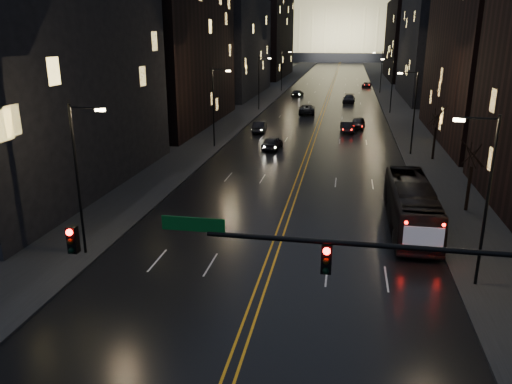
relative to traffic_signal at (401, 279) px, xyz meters
The scene contains 31 objects.
road 130.24m from the traffic_signal, 92.60° to the left, with size 20.00×320.00×0.02m, color black.
sidewalk_left 131.62m from the traffic_signal, 98.71° to the left, with size 8.00×320.00×0.16m, color black.
sidewalk_right 130.35m from the traffic_signal, 86.44° to the left, with size 8.00×320.00×0.16m, color black.
center_line 130.24m from the traffic_signal, 92.60° to the left, with size 0.62×320.00×0.01m, color orange.
building_left_near 35.26m from the traffic_signal, 140.72° to the left, with size 12.00×28.00×22.00m, color black.
building_left_mid 60.99m from the traffic_signal, 116.48° to the left, with size 12.00×30.00×28.00m, color black.
building_left_far 95.98m from the traffic_signal, 106.30° to the left, with size 12.00×34.00×20.00m, color black.
building_left_dist 142.73m from the traffic_signal, 100.88° to the left, with size 12.00×40.00×24.00m, color black.
building_right_mid 93.57m from the traffic_signal, 80.68° to the left, with size 12.00×34.00×26.00m, color black.
building_right_dist 140.94m from the traffic_signal, 83.85° to the left, with size 12.00×40.00×22.00m, color black.
capitol 250.36m from the traffic_signal, 91.35° to the left, with size 90.00×50.00×58.50m.
traffic_signal is the anchor object (origin of this frame).
streetlamp_right_near 11.14m from the traffic_signal, 63.88° to the left, with size 2.13×0.25×9.00m.
streetlamp_left_near 19.48m from the traffic_signal, 149.10° to the left, with size 2.13×0.25×9.00m.
streetlamp_right_mid 40.30m from the traffic_signal, 83.01° to the left, with size 2.13×0.25×9.00m.
streetlamp_left_mid 43.36m from the traffic_signal, 112.68° to the left, with size 2.13×0.25×9.00m.
streetlamp_right_far 70.18m from the traffic_signal, 85.99° to the left, with size 2.13×0.25×9.00m.
streetlamp_left_far 71.97m from the traffic_signal, 103.43° to the left, with size 2.13×0.25×9.00m.
streetlamp_right_dist 100.12m from the traffic_signal, 87.19° to the left, with size 2.13×0.25×9.00m.
streetlamp_left_dist 101.39m from the traffic_signal, 99.49° to the left, with size 2.13×0.25×9.00m.
tree_right_mid 23.13m from the traffic_signal, 72.13° to the left, with size 2.40×2.40×6.65m.
tree_right_far 38.67m from the traffic_signal, 79.43° to the left, with size 2.40×2.40×6.65m.
bus 18.45m from the traffic_signal, 81.77° to the left, with size 2.68×11.46×3.19m, color black.
oncoming_car_a 41.80m from the traffic_signal, 104.11° to the left, with size 1.81×4.50×1.53m, color black.
oncoming_car_b 52.16m from the traffic_signal, 104.87° to the left, with size 1.58×4.53×1.49m, color black.
oncoming_car_c 68.19m from the traffic_signal, 97.10° to the left, with size 2.56×5.56×1.55m, color black.
oncoming_car_d 91.80m from the traffic_signal, 97.73° to the left, with size 1.95×4.79×1.39m, color black.
receding_car_a 52.48m from the traffic_signal, 91.93° to the left, with size 1.45×4.15×1.37m, color black.
receding_car_b 55.14m from the traffic_signal, 90.41° to the left, with size 1.88×4.67×1.59m, color black.
receding_car_c 82.58m from the traffic_signal, 91.14° to the left, with size 2.16×5.31×1.54m, color black.
receding_car_d 113.17m from the traffic_signal, 88.69° to the left, with size 2.04×4.43×1.23m, color black.
Camera 1 is at (3.87, -15.04, 12.62)m, focal length 35.00 mm.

